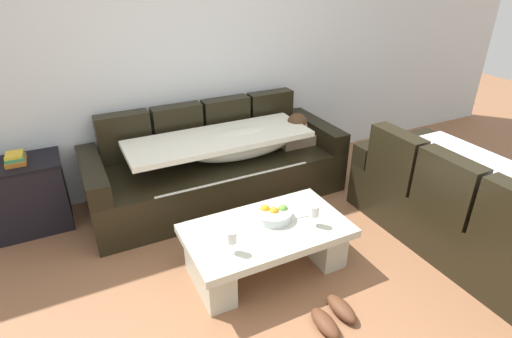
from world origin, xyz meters
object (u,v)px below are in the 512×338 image
object	(u,v)px
couch_along_wall	(221,166)
book_stack_on_cabinet	(15,159)
wine_glass_near_left	(232,238)
side_cabinet	(22,197)
wine_glass_near_right	(315,212)
coffee_table	(266,243)
pair_of_shoes	(333,316)
fruit_bowl	(273,214)
open_magazine	(290,211)
couch_near_window	(472,211)

from	to	relation	value
couch_along_wall	book_stack_on_cabinet	distance (m)	1.76
wine_glass_near_left	side_cabinet	xyz separation A→B (m)	(-1.29, 1.55, -0.17)
wine_glass_near_right	coffee_table	bearing A→B (deg)	159.05
pair_of_shoes	couch_along_wall	bearing A→B (deg)	91.21
couch_along_wall	coffee_table	world-z (taller)	couch_along_wall
coffee_table	fruit_bowl	distance (m)	0.22
couch_along_wall	wine_glass_near_left	bearing A→B (deg)	-108.90
coffee_table	pair_of_shoes	xyz separation A→B (m)	(0.15, -0.66, -0.19)
fruit_bowl	wine_glass_near_right	xyz separation A→B (m)	(0.22, -0.21, 0.08)
wine_glass_near_left	wine_glass_near_right	xyz separation A→B (m)	(0.66, 0.02, 0.00)
open_magazine	wine_glass_near_left	bearing A→B (deg)	-147.56
side_cabinet	book_stack_on_cabinet	world-z (taller)	book_stack_on_cabinet
pair_of_shoes	fruit_bowl	bearing A→B (deg)	94.03
couch_near_window	coffee_table	xyz separation A→B (m)	(-1.61, 0.48, -0.10)
pair_of_shoes	book_stack_on_cabinet	bearing A→B (deg)	130.25
wine_glass_near_left	couch_near_window	bearing A→B (deg)	-9.80
fruit_bowl	pair_of_shoes	distance (m)	0.83
wine_glass_near_right	side_cabinet	xyz separation A→B (m)	(-1.95, 1.53, -0.17)
wine_glass_near_left	fruit_bowl	bearing A→B (deg)	27.24
open_magazine	pair_of_shoes	xyz separation A→B (m)	(-0.11, -0.76, -0.34)
couch_near_window	side_cabinet	distance (m)	3.74
couch_near_window	side_cabinet	size ratio (longest dim) A/B	2.71
wine_glass_near_right	open_magazine	bearing A→B (deg)	105.68
side_cabinet	coffee_table	bearing A→B (deg)	-40.75
wine_glass_near_left	open_magazine	distance (m)	0.66
wine_glass_near_right	open_magazine	world-z (taller)	wine_glass_near_right
couch_along_wall	wine_glass_near_left	distance (m)	1.41
side_cabinet	book_stack_on_cabinet	distance (m)	0.36
coffee_table	pair_of_shoes	world-z (taller)	coffee_table
wine_glass_near_left	pair_of_shoes	distance (m)	0.84
coffee_table	wine_glass_near_left	world-z (taller)	wine_glass_near_left
wine_glass_near_right	book_stack_on_cabinet	world-z (taller)	book_stack_on_cabinet
book_stack_on_cabinet	couch_near_window	bearing A→B (deg)	-30.50
wine_glass_near_left	open_magazine	bearing A→B (deg)	22.52
couch_along_wall	side_cabinet	distance (m)	1.76
coffee_table	side_cabinet	bearing A→B (deg)	139.25
coffee_table	pair_of_shoes	size ratio (longest dim) A/B	3.71
couch_along_wall	coffee_table	bearing A→B (deg)	-95.55
couch_along_wall	pair_of_shoes	distance (m)	1.86
book_stack_on_cabinet	open_magazine	bearing A→B (deg)	-35.06
couch_along_wall	coffee_table	size ratio (longest dim) A/B	2.02
coffee_table	book_stack_on_cabinet	bearing A→B (deg)	138.56
couch_along_wall	fruit_bowl	xyz separation A→B (m)	(-0.01, -1.09, 0.09)
coffee_table	wine_glass_near_right	bearing A→B (deg)	-20.95
couch_near_window	wine_glass_near_left	bearing A→B (deg)	80.20
couch_along_wall	side_cabinet	bearing A→B (deg)	172.64
pair_of_shoes	couch_near_window	bearing A→B (deg)	6.93
fruit_bowl	book_stack_on_cabinet	xyz separation A→B (m)	(-1.69, 1.32, 0.26)
pair_of_shoes	wine_glass_near_right	bearing A→B (deg)	72.00
side_cabinet	pair_of_shoes	distance (m)	2.74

